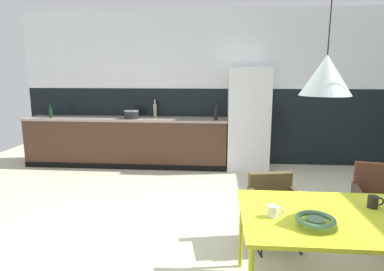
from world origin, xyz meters
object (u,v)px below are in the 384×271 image
(pendant_lamp_over_table_near, at_px, (326,75))
(armchair_far_side, at_px, (274,199))
(armchair_corner_seat, at_px, (379,195))
(mug_wide_latte, at_px, (273,211))
(cooking_pot, at_px, (131,115))
(bottle_vinegar_dark, at_px, (216,113))
(dining_table, at_px, (364,221))
(bottle_spice_small, at_px, (51,113))
(refrigerator_column, at_px, (248,119))
(mug_white_ceramic, at_px, (373,202))
(fruit_bowl, at_px, (315,220))
(bottle_oil_tall, at_px, (155,110))

(pendant_lamp_over_table_near, bearing_deg, armchair_far_side, 98.08)
(armchair_corner_seat, bearing_deg, pendant_lamp_over_table_near, 59.97)
(mug_wide_latte, distance_m, cooking_pot, 4.13)
(bottle_vinegar_dark, bearing_deg, dining_table, -72.24)
(cooking_pot, bearing_deg, bottle_spice_small, -179.06)
(refrigerator_column, height_order, bottle_spice_small, refrigerator_column)
(bottle_spice_small, bearing_deg, mug_wide_latte, -45.31)
(armchair_corner_seat, height_order, pendant_lamp_over_table_near, pendant_lamp_over_table_near)
(dining_table, height_order, armchair_corner_seat, armchair_corner_seat)
(armchair_corner_seat, xyz_separation_m, pendant_lamp_over_table_near, (-0.93, -1.01, 1.20))
(refrigerator_column, height_order, mug_white_ceramic, refrigerator_column)
(cooking_pot, distance_m, pendant_lamp_over_table_near, 4.32)
(bottle_vinegar_dark, bearing_deg, pendant_lamp_over_table_near, -77.78)
(mug_white_ceramic, relative_size, pendant_lamp_over_table_near, 0.10)
(mug_wide_latte, bearing_deg, pendant_lamp_over_table_near, 7.41)
(refrigerator_column, relative_size, mug_white_ceramic, 15.20)
(fruit_bowl, height_order, bottle_vinegar_dark, bottle_vinegar_dark)
(refrigerator_column, distance_m, bottle_oil_tall, 1.77)
(dining_table, height_order, bottle_spice_small, bottle_spice_small)
(armchair_far_side, distance_m, cooking_pot, 3.47)
(mug_wide_latte, distance_m, pendant_lamp_over_table_near, 1.01)
(cooking_pot, distance_m, bottle_oil_tall, 0.48)
(fruit_bowl, relative_size, bottle_spice_small, 1.11)
(dining_table, distance_m, bottle_oil_tall, 4.46)
(dining_table, xyz_separation_m, bottle_spice_small, (-4.21, 3.52, 0.33))
(refrigerator_column, bearing_deg, dining_table, -81.77)
(armchair_corner_seat, bearing_deg, mug_white_ceramic, 73.97)
(bottle_oil_tall, distance_m, bottle_spice_small, 1.95)
(armchair_far_side, bearing_deg, refrigerator_column, -100.29)
(bottle_spice_small, bearing_deg, mug_white_ceramic, -37.73)
(bottle_vinegar_dark, bearing_deg, bottle_spice_small, 179.24)
(fruit_bowl, bearing_deg, armchair_corner_seat, 50.08)
(bottle_oil_tall, distance_m, pendant_lamp_over_table_near, 4.35)
(armchair_corner_seat, xyz_separation_m, bottle_spice_small, (-4.79, 2.53, 0.49))
(refrigerator_column, height_order, cooking_pot, refrigerator_column)
(bottle_spice_small, bearing_deg, armchair_far_side, -35.12)
(mug_white_ceramic, xyz_separation_m, bottle_vinegar_dark, (-1.24, 3.31, 0.27))
(dining_table, bearing_deg, bottle_vinegar_dark, 107.76)
(cooking_pot, height_order, bottle_spice_small, bottle_spice_small)
(refrigerator_column, xyz_separation_m, bottle_vinegar_dark, (-0.59, -0.17, 0.12))
(armchair_far_side, height_order, pendant_lamp_over_table_near, pendant_lamp_over_table_near)
(armchair_far_side, bearing_deg, mug_wide_latte, 68.49)
(fruit_bowl, height_order, mug_white_ceramic, mug_white_ceramic)
(refrigerator_column, height_order, bottle_oil_tall, refrigerator_column)
(mug_wide_latte, relative_size, bottle_oil_tall, 0.35)
(mug_white_ceramic, bearing_deg, bottle_spice_small, 142.27)
(armchair_corner_seat, bearing_deg, armchair_far_side, 17.33)
(bottle_oil_tall, bearing_deg, pendant_lamp_over_table_near, -63.35)
(armchair_corner_seat, distance_m, pendant_lamp_over_table_near, 1.83)
(bottle_spice_small, height_order, pendant_lamp_over_table_near, pendant_lamp_over_table_near)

